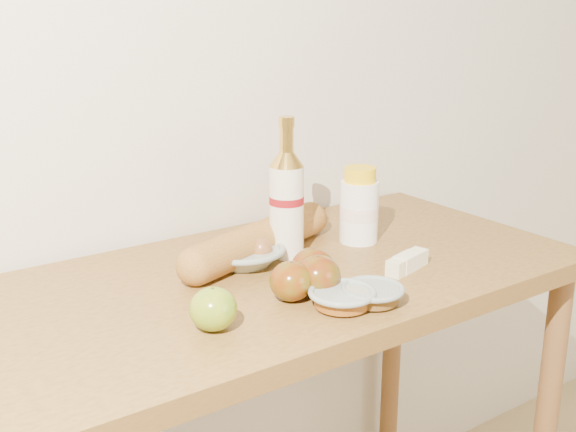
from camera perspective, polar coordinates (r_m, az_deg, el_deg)
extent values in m
cube|color=beige|center=(1.58, -7.70, 12.92)|extent=(3.50, 0.02, 2.60)
cube|color=olive|center=(1.40, -0.71, -5.20)|extent=(1.20, 0.60, 0.04)
cylinder|color=brown|center=(2.08, 8.17, -11.24)|extent=(0.05, 0.05, 0.86)
cylinder|color=#EDE1C9|center=(1.45, -0.11, 0.36)|extent=(0.07, 0.07, 0.19)
cylinder|color=maroon|center=(1.44, -0.11, 1.29)|extent=(0.07, 0.07, 0.02)
cone|color=gold|center=(1.42, -0.11, 4.54)|extent=(0.07, 0.07, 0.03)
cylinder|color=gold|center=(1.41, -0.12, 6.09)|extent=(0.03, 0.03, 0.05)
cylinder|color=gold|center=(1.41, -0.12, 7.47)|extent=(0.03, 0.03, 0.02)
cylinder|color=white|center=(1.55, 5.63, 0.34)|extent=(0.09, 0.09, 0.13)
cylinder|color=#FAD5D2|center=(1.55, 5.63, 0.34)|extent=(0.09, 0.09, 0.03)
cylinder|color=yellow|center=(1.53, 5.72, 3.28)|extent=(0.08, 0.08, 0.03)
torus|color=gray|center=(1.42, -3.50, -2.66)|extent=(0.21, 0.21, 0.01)
ellipsoid|color=brown|center=(1.40, -4.59, -3.08)|extent=(0.06, 0.06, 0.06)
ellipsoid|color=brown|center=(1.41, -2.14, -2.85)|extent=(0.06, 0.06, 0.06)
ellipsoid|color=brown|center=(1.45, -3.78, -2.36)|extent=(0.06, 0.06, 0.06)
ellipsoid|color=brown|center=(1.44, -5.26, -2.58)|extent=(0.06, 0.06, 0.06)
ellipsoid|color=brown|center=(1.45, -2.20, -2.30)|extent=(0.06, 0.06, 0.06)
cylinder|color=#B17A36|center=(1.46, -2.34, -1.91)|extent=(0.37, 0.19, 0.07)
sphere|color=#B17A36|center=(1.33, -7.31, -3.96)|extent=(0.09, 0.09, 0.07)
sphere|color=#B17A36|center=(1.60, 1.78, -0.19)|extent=(0.09, 0.09, 0.07)
ellipsoid|color=#A49F20|center=(1.15, -5.92, -7.32)|extent=(0.08, 0.08, 0.07)
cylinder|color=#523A1B|center=(1.14, -5.97, -5.95)|extent=(0.01, 0.01, 0.01)
ellipsoid|color=maroon|center=(1.25, 0.26, -5.17)|extent=(0.10, 0.10, 0.07)
cylinder|color=#4C3319|center=(1.24, 0.27, -3.90)|extent=(0.01, 0.01, 0.01)
ellipsoid|color=maroon|center=(1.27, 2.38, -4.74)|extent=(0.10, 0.10, 0.07)
cylinder|color=#462C17|center=(1.26, 2.40, -3.41)|extent=(0.01, 0.01, 0.01)
torus|color=gray|center=(1.25, 6.70, -5.74)|extent=(0.13, 0.13, 0.01)
cylinder|color=brown|center=(1.26, 6.68, -6.21)|extent=(0.11, 0.11, 0.02)
torus|color=gray|center=(1.23, 4.30, -6.06)|extent=(0.13, 0.13, 0.01)
cylinder|color=brown|center=(1.23, 4.29, -6.57)|extent=(0.10, 0.10, 0.02)
cube|color=#F2ECBB|center=(1.41, 9.40, -3.63)|extent=(0.11, 0.06, 0.03)
cube|color=#EFE6CB|center=(1.41, 9.40, -3.63)|extent=(0.06, 0.05, 0.03)
ellipsoid|color=maroon|center=(1.31, 2.00, -4.11)|extent=(0.10, 0.10, 0.07)
cylinder|color=#462C17|center=(1.30, 2.01, -2.81)|extent=(0.01, 0.01, 0.01)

